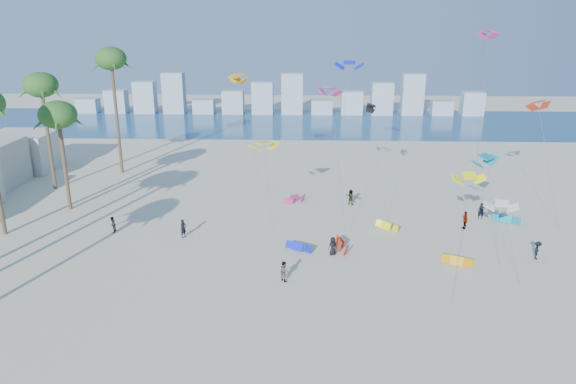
{
  "coord_description": "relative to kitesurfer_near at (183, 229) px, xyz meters",
  "views": [
    {
      "loc": [
        4.72,
        -29.59,
        19.58
      ],
      "look_at": [
        3.0,
        16.0,
        4.5
      ],
      "focal_mm": 33.31,
      "sensor_mm": 36.0,
      "label": 1
    }
  ],
  "objects": [
    {
      "name": "kitesurfer_near",
      "position": [
        0.0,
        0.0,
        0.0
      ],
      "size": [
        0.71,
        0.77,
        1.76
      ],
      "primitive_type": "imported",
      "rotation": [
        0.0,
        0.0,
        0.98
      ],
      "color": "black",
      "rests_on": "ground"
    },
    {
      "name": "flying_kites",
      "position": [
        19.22,
        7.66,
        10.88
      ],
      "size": [
        33.75,
        30.38,
        18.61
      ],
      "color": "#FFF70D",
      "rests_on": "ground"
    },
    {
      "name": "kitesurfer_mid",
      "position": [
        9.68,
        -8.16,
        -0.07
      ],
      "size": [
        0.99,
        1.0,
        1.62
      ],
      "primitive_type": "imported",
      "rotation": [
        0.0,
        0.0,
        2.34
      ],
      "color": "gray",
      "rests_on": "ground"
    },
    {
      "name": "grounded_kites",
      "position": [
        18.15,
        1.0,
        -0.45
      ],
      "size": [
        24.03,
        17.62,
        0.94
      ],
      "color": "#0D20E7",
      "rests_on": "ground"
    },
    {
      "name": "ground",
      "position": [
        6.69,
        -15.81,
        -0.88
      ],
      "size": [
        220.0,
        220.0,
        0.0
      ],
      "primitive_type": "plane",
      "color": "beige",
      "rests_on": "ground"
    },
    {
      "name": "palm_row",
      "position": [
        -15.24,
        0.36,
        11.04
      ],
      "size": [
        9.52,
        44.8,
        16.04
      ],
      "color": "brown",
      "rests_on": "ground"
    },
    {
      "name": "distant_skyline",
      "position": [
        5.51,
        66.19,
        2.21
      ],
      "size": [
        85.0,
        3.0,
        8.4
      ],
      "color": "#9EADBF",
      "rests_on": "ground"
    },
    {
      "name": "kitesurfers_far",
      "position": [
        18.48,
        2.6,
        -0.06
      ],
      "size": [
        38.69,
        14.49,
        1.75
      ],
      "color": "black",
      "rests_on": "ground"
    },
    {
      "name": "ocean",
      "position": [
        6.69,
        56.19,
        -0.88
      ],
      "size": [
        220.0,
        220.0,
        0.0
      ],
      "primitive_type": "plane",
      "color": "navy",
      "rests_on": "ground"
    }
  ]
}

